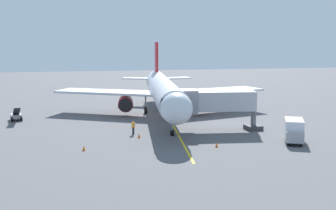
{
  "coord_description": "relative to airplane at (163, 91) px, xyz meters",
  "views": [
    {
      "loc": [
        12.09,
        63.68,
        11.26
      ],
      "look_at": [
        -0.45,
        9.28,
        3.0
      ],
      "focal_mm": 44.6,
      "sensor_mm": 36.0,
      "label": 1
    }
  ],
  "objects": [
    {
      "name": "safety_cone_wing_port",
      "position": [
        12.68,
        18.73,
        -3.73
      ],
      "size": [
        0.32,
        0.32,
        0.55
      ],
      "primitive_type": "cone",
      "color": "#F2590F",
      "rests_on": "ground"
    },
    {
      "name": "apron_lead_in_line",
      "position": [
        0.04,
        6.28,
        -4.0
      ],
      "size": [
        5.55,
        39.68,
        0.01
      ],
      "primitive_type": "cube",
      "rotation": [
        0.0,
        0.0,
        -0.13
      ],
      "color": "yellow",
      "rests_on": "ground"
    },
    {
      "name": "box_truck_portside",
      "position": [
        -10.92,
        20.32,
        -2.62
      ],
      "size": [
        3.77,
        4.99,
        2.62
      ],
      "color": "#9E9EA3",
      "rests_on": "ground"
    },
    {
      "name": "jet_bridge",
      "position": [
        -3.82,
        11.89,
        -0.24
      ],
      "size": [
        11.52,
        4.26,
        5.4
      ],
      "color": "#B7B7BC",
      "rests_on": "ground"
    },
    {
      "name": "airplane",
      "position": [
        0.0,
        0.0,
        0.0
      ],
      "size": [
        34.5,
        40.31,
        11.5
      ],
      "color": "silver",
      "rests_on": "ground"
    },
    {
      "name": "belt_loader_near_nose",
      "position": [
        21.85,
        -1.24,
        -3.29
      ],
      "size": [
        2.02,
        4.72,
        2.32
      ],
      "color": "#9E9EA3",
      "rests_on": "ground"
    },
    {
      "name": "safety_cone_nose_right",
      "position": [
        -1.57,
        20.4,
        -3.73
      ],
      "size": [
        0.32,
        0.32,
        0.55
      ],
      "primitive_type": "cone",
      "color": "#F2590F",
      "rests_on": "ground"
    },
    {
      "name": "ground_plane",
      "position": [
        1.55,
        -1.07,
        -4.0
      ],
      "size": [
        220.0,
        220.0,
        0.0
      ],
      "primitive_type": "plane",
      "color": "#565659"
    },
    {
      "name": "ground_crew_marshaller",
      "position": [
        6.4,
        11.88,
        -3.12
      ],
      "size": [
        0.47,
        0.41,
        1.71
      ],
      "color": "#23232D",
      "rests_on": "ground"
    },
    {
      "name": "box_truck_starboard_side",
      "position": [
        -12.99,
        -9.8,
        -2.62
      ],
      "size": [
        2.31,
        4.74,
        2.62
      ],
      "color": "#9E9EA3",
      "rests_on": "ground"
    },
    {
      "name": "safety_cone_nose_left",
      "position": [
        6.02,
        13.98,
        -3.73
      ],
      "size": [
        0.32,
        0.32,
        0.55
      ],
      "primitive_type": "cone",
      "color": "#F2590F",
      "rests_on": "ground"
    },
    {
      "name": "ground_crew_wing_walker",
      "position": [
        -8.02,
        -6.39,
        -3.12
      ],
      "size": [
        0.47,
        0.44,
        1.71
      ],
      "color": "#23232D",
      "rests_on": "ground"
    }
  ]
}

